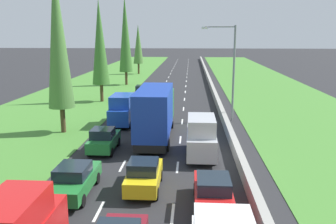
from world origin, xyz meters
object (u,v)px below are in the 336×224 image
at_px(green_hatchback_left_lane, 104,140).
at_px(yellow_hatchback_left_lane, 135,101).
at_px(street_light_mast, 230,66).
at_px(red_sedan_right_lane, 213,193).
at_px(silver_van_right_lane, 201,137).
at_px(grey_hatchback_left_lane, 142,92).
at_px(blue_box_truck_centre_lane, 156,112).
at_px(poplar_tree_fifth, 138,44).
at_px(blue_van_left_lane, 123,110).
at_px(green_sedan_left_lane, 74,180).
at_px(yellow_hatchback_centre_lane, 144,175).
at_px(poplar_tree_second, 58,36).
at_px(poplar_tree_fourth, 125,34).
at_px(poplar_tree_third, 100,42).

distance_m(green_hatchback_left_lane, yellow_hatchback_left_lane, 15.15).
height_order(yellow_hatchback_left_lane, street_light_mast, street_light_mast).
relative_size(red_sedan_right_lane, yellow_hatchback_left_lane, 1.15).
bearing_deg(green_hatchback_left_lane, silver_van_right_lane, -6.40).
distance_m(green_hatchback_left_lane, grey_hatchback_left_lane, 21.60).
xyz_separation_m(blue_box_truck_centre_lane, poplar_tree_fifth, (-8.11, 46.98, 3.90)).
height_order(red_sedan_right_lane, blue_van_left_lane, blue_van_left_lane).
xyz_separation_m(red_sedan_right_lane, green_sedan_left_lane, (-7.11, 1.14, 0.00)).
relative_size(blue_van_left_lane, poplar_tree_fifth, 0.49).
relative_size(green_sedan_left_lane, yellow_hatchback_centre_lane, 1.15).
bearing_deg(blue_van_left_lane, poplar_tree_fifth, 96.22).
relative_size(blue_van_left_lane, grey_hatchback_left_lane, 1.26).
bearing_deg(silver_van_right_lane, street_light_mast, 74.70).
bearing_deg(green_sedan_left_lane, street_light_mast, 60.49).
relative_size(green_sedan_left_lane, green_hatchback_left_lane, 1.15).
xyz_separation_m(poplar_tree_second, poplar_tree_fifth, (-0.10, 45.53, -1.92)).
relative_size(silver_van_right_lane, green_hatchback_left_lane, 1.26).
bearing_deg(poplar_tree_fifth, poplar_tree_fourth, -88.85).
distance_m(yellow_hatchback_centre_lane, poplar_tree_fourth, 41.58).
height_order(green_hatchback_left_lane, poplar_tree_fifth, poplar_tree_fifth).
xyz_separation_m(blue_van_left_lane, poplar_tree_second, (-4.53, -3.01, 6.61)).
bearing_deg(grey_hatchback_left_lane, poplar_tree_fourth, 109.24).
height_order(poplar_tree_second, poplar_tree_third, poplar_tree_second).
distance_m(red_sedan_right_lane, green_sedan_left_lane, 7.20).
bearing_deg(yellow_hatchback_centre_lane, red_sedan_right_lane, -28.37).
xyz_separation_m(red_sedan_right_lane, grey_hatchback_left_lane, (-7.37, 29.85, 0.02)).
distance_m(red_sedan_right_lane, grey_hatchback_left_lane, 30.75).
xyz_separation_m(red_sedan_right_lane, blue_van_left_lane, (-7.33, 15.94, 0.59)).
bearing_deg(poplar_tree_fifth, grey_hatchback_left_lane, -80.88).
bearing_deg(green_sedan_left_lane, yellow_hatchback_centre_lane, 12.45).
bearing_deg(poplar_tree_fourth, green_hatchback_left_lane, -82.63).
relative_size(yellow_hatchback_left_lane, poplar_tree_third, 0.32).
distance_m(silver_van_right_lane, poplar_tree_third, 23.63).
relative_size(grey_hatchback_left_lane, poplar_tree_fifth, 0.39).
distance_m(poplar_tree_third, street_light_mast, 17.26).
distance_m(blue_box_truck_centre_lane, street_light_mast, 9.79).
bearing_deg(poplar_tree_second, yellow_hatchback_left_lane, 66.52).
relative_size(poplar_tree_third, poplar_tree_fourth, 0.87).
relative_size(poplar_tree_second, poplar_tree_fourth, 0.99).
bearing_deg(green_sedan_left_lane, poplar_tree_third, 100.75).
height_order(green_sedan_left_lane, yellow_hatchback_left_lane, yellow_hatchback_left_lane).
height_order(blue_box_truck_centre_lane, poplar_tree_third, poplar_tree_third).
xyz_separation_m(green_hatchback_left_lane, poplar_tree_second, (-4.61, 4.69, 7.17)).
xyz_separation_m(green_sedan_left_lane, poplar_tree_second, (-4.76, 11.79, 7.20)).
xyz_separation_m(yellow_hatchback_left_lane, street_light_mast, (9.88, -5.18, 4.40)).
height_order(poplar_tree_third, street_light_mast, poplar_tree_third).
height_order(red_sedan_right_lane, yellow_hatchback_left_lane, yellow_hatchback_left_lane).
xyz_separation_m(blue_box_truck_centre_lane, street_light_mast, (6.41, 6.74, 3.05)).
height_order(yellow_hatchback_centre_lane, poplar_tree_third, poplar_tree_third).
height_order(poplar_tree_fourth, poplar_tree_fifth, poplar_tree_fourth).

